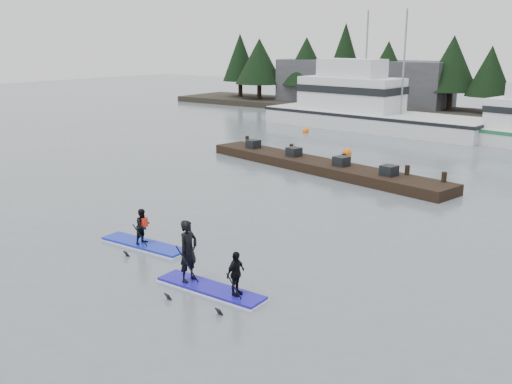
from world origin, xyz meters
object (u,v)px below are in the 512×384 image
Objects in this scene: paddleboard_solo at (143,235)px; paddleboard_duo at (206,267)px; fishing_boat_large at (367,118)px; floating_dock at (320,166)px.

paddleboard_duo is at bearing -21.63° from paddleboard_solo.
fishing_boat_large is 5.55× the size of paddleboard_duo.
paddleboard_duo is at bearing -66.59° from fishing_boat_large.
paddleboard_solo is at bearing -73.04° from fishing_boat_large.
floating_dock is at bearing 91.83° from paddleboard_solo.
paddleboard_duo is at bearing -59.29° from floating_dock.
fishing_boat_large reaches higher than paddleboard_solo.
paddleboard_solo is at bearing 159.91° from paddleboard_duo.
floating_dock is 14.00m from paddleboard_solo.
fishing_boat_large is 33.14m from paddleboard_duo.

